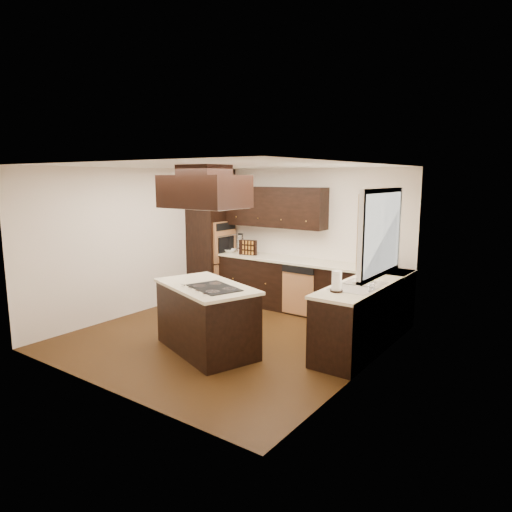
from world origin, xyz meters
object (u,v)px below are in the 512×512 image
object	(u,v)px
range_hood	(204,191)
spice_rack	(248,247)
island	(207,319)
oven_column	(211,243)

from	to	relation	value
range_hood	spice_rack	bearing A→B (deg)	113.30
range_hood	island	bearing A→B (deg)	-93.66
island	range_hood	bearing A→B (deg)	106.47
island	range_hood	distance (m)	1.72
oven_column	island	world-z (taller)	oven_column
spice_rack	oven_column	bearing A→B (deg)	165.67
oven_column	range_hood	world-z (taller)	range_hood
oven_column	spice_rack	world-z (taller)	oven_column
range_hood	spice_rack	distance (m)	2.69
island	spice_rack	size ratio (longest dim) A/B	4.47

